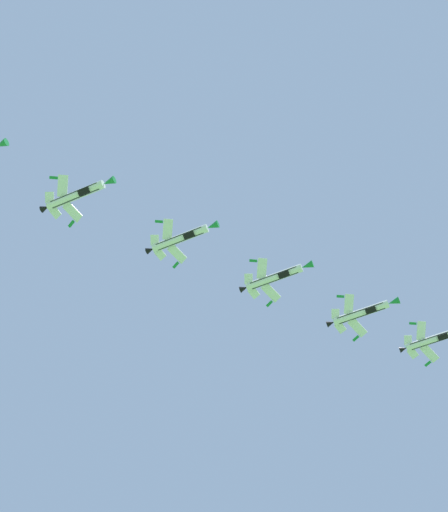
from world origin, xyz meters
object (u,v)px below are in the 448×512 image
fighter_jet_right_wing (276,277)px  fighter_jet_left_outer (181,238)px  fighter_jet_right_outer (77,195)px  fighter_jet_lead (434,339)px  fighter_jet_left_wing (362,313)px

fighter_jet_right_wing → fighter_jet_left_outer: (-20.58, -1.31, 2.47)m
fighter_jet_right_outer → fighter_jet_left_outer: bearing=142.1°
fighter_jet_lead → fighter_jet_left_outer: 60.63m
fighter_jet_lead → fighter_jet_left_wing: bearing=-39.3°
fighter_jet_lead → fighter_jet_right_wing: 40.13m
fighter_jet_lead → fighter_jet_left_wing: fighter_jet_lead is taller
fighter_jet_right_wing → fighter_jet_right_outer: 42.74m
fighter_jet_left_outer → fighter_jet_right_outer: size_ratio=1.00×
fighter_jet_right_wing → fighter_jet_left_outer: size_ratio=1.00×
fighter_jet_left_wing → fighter_jet_left_outer: fighter_jet_left_outer is taller
fighter_jet_right_wing → fighter_jet_lead: bearing=139.8°
fighter_jet_left_outer → fighter_jet_right_outer: fighter_jet_left_outer is taller
fighter_jet_lead → fighter_jet_right_wing: bearing=-40.2°
fighter_jet_left_wing → fighter_jet_right_wing: bearing=-41.1°
fighter_jet_lead → fighter_jet_left_wing: 19.55m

